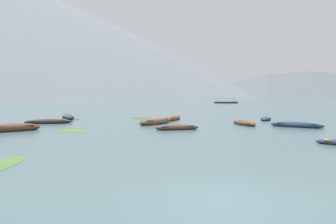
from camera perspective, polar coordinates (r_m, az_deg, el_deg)
name	(u,v)px	position (r m, az deg, el deg)	size (l,w,h in m)	color
ground_plane	(177,98)	(1506.67, 1.84, 2.93)	(6000.00, 6000.00, 0.00)	#476066
mountain_1	(13,35)	(1532.88, -29.91, 13.85)	(2247.38, 2247.38, 601.74)	slate
mountain_2	(124,82)	(1607.95, -9.24, 6.34)	(671.36, 671.36, 193.23)	#56665B
mountain_3	(252,52)	(1835.37, 17.28, 12.01)	(1752.33, 1752.33, 586.75)	slate
rowboat_0	(296,125)	(26.21, 25.48, -2.49)	(4.32, 3.20, 0.59)	navy
rowboat_1	(266,119)	(33.13, 19.94, -1.32)	(2.34, 3.64, 0.51)	navy
rowboat_2	(173,118)	(31.16, 1.10, -1.32)	(2.37, 4.72, 0.66)	brown
rowboat_3	(177,128)	(21.85, 1.92, -3.29)	(3.74, 1.88, 0.52)	#4C3323
rowboat_4	(13,128)	(23.97, -29.85, -2.97)	(3.80, 3.36, 0.74)	#4C3323
rowboat_5	(155,122)	(26.43, -2.74, -2.04)	(3.60, 4.33, 0.76)	brown
rowboat_6	(49,122)	(29.40, -23.91, -1.89)	(4.62, 2.30, 0.58)	#2D2826
rowboat_7	(244,123)	(26.69, 15.73, -2.26)	(2.06, 3.90, 0.51)	#4C3323
rowboat_9	(68,117)	(34.69, -20.37, -1.01)	(3.11, 4.31, 0.77)	navy
ferry_0	(226,102)	(128.14, 12.14, 2.01)	(11.11, 5.84, 2.54)	navy
weed_patch_0	(75,119)	(33.86, -19.12, -1.49)	(2.57, 1.31, 0.14)	#2D5628
weed_patch_3	(140,118)	(33.77, -5.95, -1.35)	(3.23, 2.06, 0.14)	#2D5628
weed_patch_4	(73,131)	(22.13, -19.40, -3.81)	(2.60, 1.96, 0.14)	#477033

